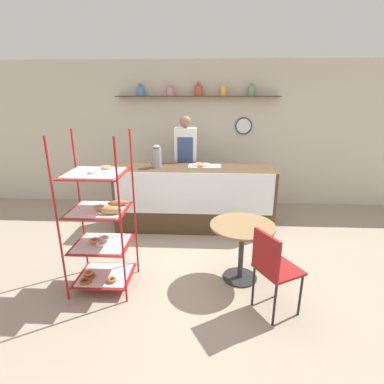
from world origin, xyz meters
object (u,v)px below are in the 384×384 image
Objects in this scene: person_worker at (186,162)px; cafe_chair at (272,265)px; cafe_table at (242,238)px; pastry_rack at (101,227)px; donut_tray_counter at (202,165)px; coffee_carafe at (157,156)px.

cafe_chair is at bearing -68.60° from person_worker.
pastry_rack is at bearing -171.94° from cafe_table.
person_worker is 0.55m from donut_tray_counter.
coffee_carafe is at bearing -126.44° from person_worker.
person_worker is at bearing 111.45° from cafe_table.
person_worker is 0.73m from coffee_carafe.
cafe_chair is at bearing -54.86° from coffee_carafe.
donut_tray_counter reaches higher than cafe_chair.
pastry_rack is 1.76m from coffee_carafe.
person_worker is at bearing 70.99° from pastry_rack.
coffee_carafe is at bearing 78.03° from pastry_rack.
person_worker is at bearing 122.88° from donut_tray_counter.
donut_tray_counter is (1.06, 1.77, 0.29)m from pastry_rack.
coffee_carafe is (-1.20, 1.45, 0.65)m from cafe_table.
pastry_rack reaches higher than donut_tray_counter.
donut_tray_counter is at bearing 107.65° from cafe_table.
person_worker is 2.20m from cafe_table.
pastry_rack is 1.83m from cafe_chair.
pastry_rack reaches higher than coffee_carafe.
cafe_chair is 2.52× the size of coffee_carafe.
coffee_carafe is (0.35, 1.67, 0.44)m from pastry_rack.
donut_tray_counter is (0.29, -0.46, 0.05)m from person_worker.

